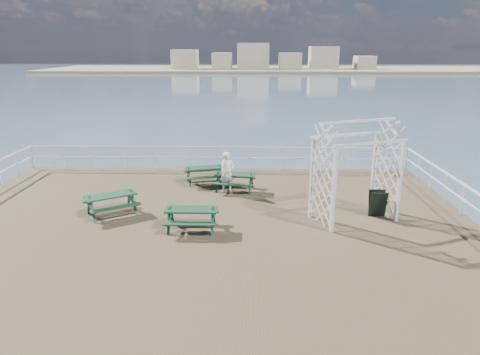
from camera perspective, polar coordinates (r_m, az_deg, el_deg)
name	(u,v)px	position (r m, az deg, el deg)	size (l,w,h in m)	color
ground	(202,232)	(13.92, -5.15, -7.20)	(18.00, 14.00, 0.30)	brown
sea_backdrop	(285,66)	(147.21, 5.99, 14.56)	(300.00, 300.00, 9.20)	#395060
railing	(207,178)	(15.97, -4.47, -0.05)	(17.77, 13.76, 1.10)	silver
picnic_table_a	(111,200)	(15.33, -16.81, -2.87)	(2.14, 2.04, 0.82)	#12311D
picnic_table_b	(204,171)	(18.16, -4.79, 0.81)	(1.90, 1.68, 0.78)	#12311D
picnic_table_c	(235,178)	(17.18, -0.70, -0.08)	(1.76, 1.50, 0.78)	#12311D
picnic_table_d	(192,214)	(13.57, -6.47, -4.90)	(1.64, 1.32, 0.79)	#12311D
trellis_arbor	(355,176)	(14.48, 15.14, 0.14)	(3.03, 2.34, 3.35)	silver
sandwich_board	(377,204)	(15.26, 17.86, -3.36)	(0.57, 0.43, 0.92)	black
person	(227,172)	(16.84, -1.71, 0.69)	(0.59, 0.39, 1.63)	white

